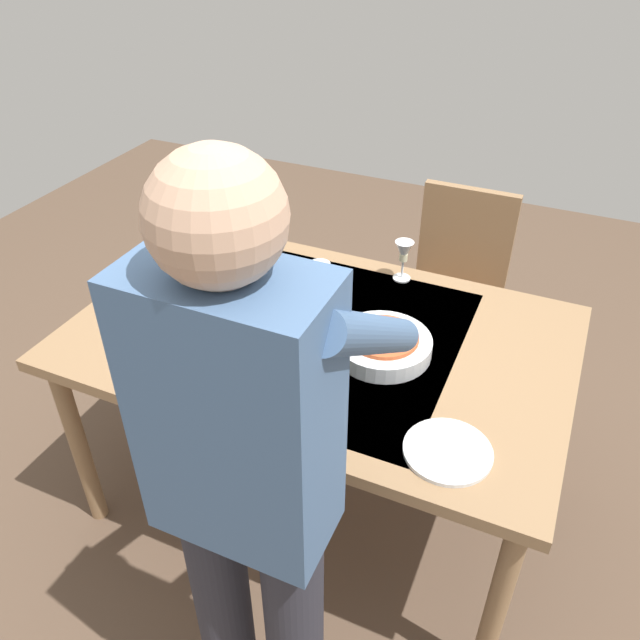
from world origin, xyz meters
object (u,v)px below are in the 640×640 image
(water_cup_near_left, at_px, (320,276))
(side_bowl_bread, at_px, (156,291))
(wine_glass_right, at_px, (404,254))
(serving_bowl_pasta, at_px, (383,344))
(chair_near, at_px, (456,281))
(water_cup_near_right, at_px, (277,311))
(dining_table, at_px, (320,350))
(wine_bottle, at_px, (311,365))
(wine_glass_left, at_px, (165,349))
(person_server, at_px, (249,485))
(dinner_plate_near, at_px, (448,451))
(side_bowl_salad, at_px, (197,247))
(dinner_plate_far, at_px, (268,270))

(water_cup_near_left, xyz_separation_m, side_bowl_bread, (0.49, 0.29, -0.02))
(wine_glass_right, height_order, serving_bowl_pasta, wine_glass_right)
(chair_near, xyz_separation_m, water_cup_near_left, (0.36, 0.65, 0.30))
(wine_glass_right, xyz_separation_m, water_cup_near_right, (0.28, 0.44, -0.05))
(dining_table, height_order, wine_bottle, wine_bottle)
(wine_glass_left, bearing_deg, water_cup_near_right, -115.30)
(dining_table, bearing_deg, wine_glass_left, 50.14)
(person_server, distance_m, water_cup_near_left, 1.06)
(wine_glass_right, distance_m, dinner_plate_near, 0.85)
(wine_bottle, bearing_deg, side_bowl_salad, -36.86)
(wine_bottle, height_order, dinner_plate_near, wine_bottle)
(wine_glass_left, bearing_deg, dinner_plate_near, -177.20)
(side_bowl_bread, bearing_deg, wine_glass_right, -147.25)
(water_cup_near_right, relative_size, side_bowl_bread, 0.68)
(wine_glass_right, distance_m, dinner_plate_far, 0.50)
(dinner_plate_near, relative_size, dinner_plate_far, 1.00)
(person_server, bearing_deg, dinner_plate_near, -127.06)
(water_cup_near_right, bearing_deg, water_cup_near_left, -98.42)
(water_cup_near_right, height_order, side_bowl_salad, water_cup_near_right)
(person_server, relative_size, wine_glass_right, 11.19)
(wine_bottle, height_order, serving_bowl_pasta, wine_bottle)
(wine_glass_left, bearing_deg, dining_table, -129.86)
(wine_glass_left, xyz_separation_m, water_cup_near_left, (-0.21, -0.62, -0.05))
(wine_bottle, xyz_separation_m, wine_glass_left, (0.41, 0.10, -0.01))
(serving_bowl_pasta, xyz_separation_m, dinner_plate_far, (0.55, -0.28, -0.03))
(water_cup_near_right, bearing_deg, wine_glass_left, 64.70)
(wine_glass_right, relative_size, side_bowl_bread, 0.94)
(dining_table, relative_size, wine_glass_right, 10.45)
(wine_bottle, height_order, wine_glass_right, wine_bottle)
(water_cup_near_right, bearing_deg, person_server, 113.58)
(dinner_plate_far, bearing_deg, wine_glass_left, 91.17)
(person_server, distance_m, water_cup_near_right, 0.83)
(side_bowl_bread, distance_m, dinner_plate_near, 1.14)
(wine_glass_right, xyz_separation_m, serving_bowl_pasta, (-0.08, 0.44, -0.07))
(water_cup_near_right, bearing_deg, serving_bowl_pasta, -179.74)
(water_cup_near_right, bearing_deg, dinner_plate_far, -57.34)
(wine_glass_right, height_order, water_cup_near_left, wine_glass_right)
(water_cup_near_right, bearing_deg, wine_glass_right, -122.84)
(wine_bottle, xyz_separation_m, wine_glass_right, (-0.04, -0.70, -0.01))
(dining_table, relative_size, wine_bottle, 5.33)
(wine_bottle, height_order, water_cup_near_right, wine_bottle)
(wine_bottle, xyz_separation_m, dinner_plate_far, (0.43, -0.55, -0.10))
(dining_table, height_order, water_cup_near_right, water_cup_near_right)
(dinner_plate_near, bearing_deg, dinner_plate_far, -35.95)
(wine_glass_right, bearing_deg, dinner_plate_near, 115.96)
(side_bowl_salad, relative_size, side_bowl_bread, 1.12)
(wine_bottle, bearing_deg, side_bowl_bread, -18.35)
(side_bowl_bread, height_order, dinner_plate_near, side_bowl_bread)
(water_cup_near_left, bearing_deg, person_server, 106.02)
(side_bowl_salad, xyz_separation_m, dinner_plate_near, (-1.14, 0.61, -0.03))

